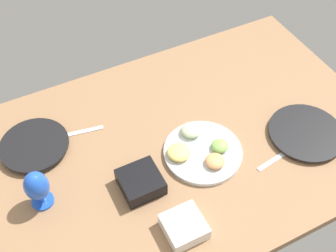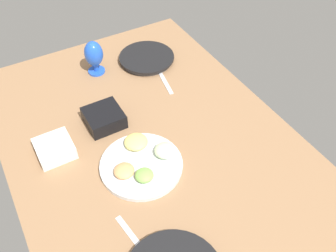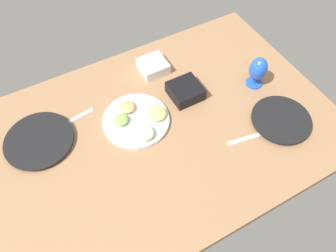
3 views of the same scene
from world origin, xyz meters
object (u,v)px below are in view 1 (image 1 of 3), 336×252
object	(u,v)px
fruit_platter	(201,150)
hurricane_glass_blue	(37,187)
dinner_plate_right	(306,133)
dinner_plate_left	(35,146)
square_bowl_white	(184,226)
square_bowl_black	(141,181)

from	to	relation	value
fruit_platter	hurricane_glass_blue	xyz separation A→B (cm)	(-59.17, 6.33, 7.63)
dinner_plate_right	dinner_plate_left	bearing A→B (deg)	156.86
dinner_plate_left	hurricane_glass_blue	world-z (taller)	hurricane_glass_blue
dinner_plate_left	fruit_platter	size ratio (longest dim) A/B	0.88
dinner_plate_right	square_bowl_white	world-z (taller)	square_bowl_white
dinner_plate_left	fruit_platter	world-z (taller)	fruit_platter
dinner_plate_left	square_bowl_black	xyz separation A→B (cm)	(28.93, -33.84, 1.91)
hurricane_glass_blue	dinner_plate_right	bearing A→B (deg)	-9.66
square_bowl_white	dinner_plate_left	bearing A→B (deg)	121.84
hurricane_glass_blue	square_bowl_white	xyz separation A→B (cm)	(38.41, -31.55, -6.36)
dinner_plate_left	square_bowl_black	bearing A→B (deg)	-49.47
fruit_platter	square_bowl_white	distance (cm)	32.68
fruit_platter	square_bowl_white	bearing A→B (deg)	-129.46
dinner_plate_right	square_bowl_black	world-z (taller)	square_bowl_black
dinner_plate_right	hurricane_glass_blue	distance (cm)	101.92
fruit_platter	square_bowl_white	xyz separation A→B (cm)	(-20.75, -25.21, 1.27)
hurricane_glass_blue	square_bowl_black	size ratio (longest dim) A/B	1.13
dinner_plate_left	dinner_plate_right	world-z (taller)	dinner_plate_left
square_bowl_black	dinner_plate_left	bearing A→B (deg)	130.53
hurricane_glass_blue	square_bowl_black	bearing A→B (deg)	-16.55
hurricane_glass_blue	square_bowl_white	distance (cm)	50.11
dinner_plate_right	fruit_platter	bearing A→B (deg)	165.35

